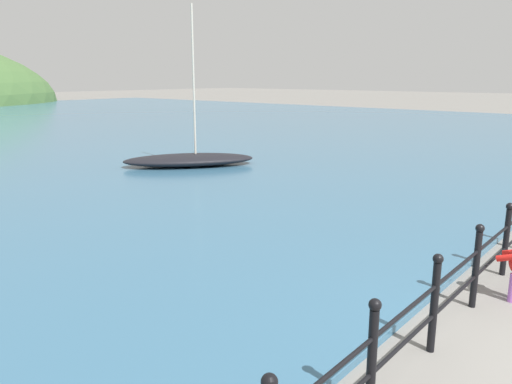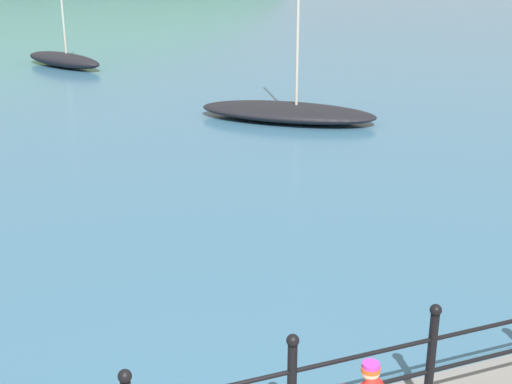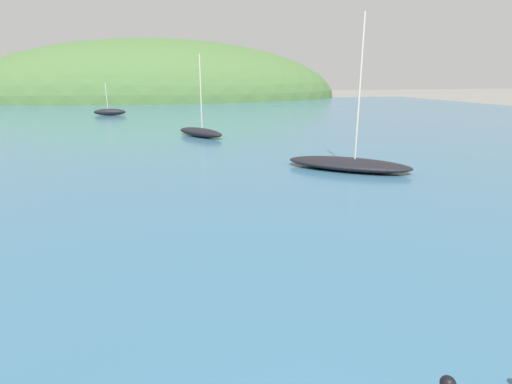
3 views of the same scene
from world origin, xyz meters
name	(u,v)px [view 3 (image 3 of 3)]	position (x,y,z in m)	size (l,w,h in m)	color
water	(168,121)	(0.00, 32.00, 0.05)	(80.00, 60.00, 0.10)	#386684
far_hillside	(160,99)	(0.00, 66.62, 0.00)	(57.98, 31.89, 18.12)	#476B38
boat_red_dinghy	(200,132)	(1.44, 22.31, 0.37)	(2.72, 3.60, 4.49)	black
boat_mid_harbor	(110,112)	(-4.88, 37.39, 0.40)	(2.83, 1.16, 2.78)	black
boat_far_left	(348,163)	(5.79, 12.57, 0.33)	(4.56, 4.05, 5.39)	black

